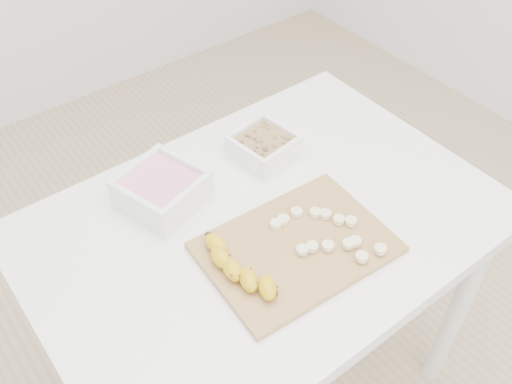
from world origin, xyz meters
TOP-DOWN VIEW (x-y plane):
  - table at (0.00, 0.00)m, footprint 1.00×0.70m
  - bowl_yogurt at (-0.14, 0.18)m, footprint 0.20×0.20m
  - bowl_granola at (0.13, 0.16)m, footprint 0.15×0.15m
  - cutting_board at (-0.00, -0.11)m, footprint 0.39×0.29m
  - banana at (-0.13, -0.09)m, footprint 0.07×0.20m
  - banana_slices at (0.07, -0.12)m, footprint 0.16×0.21m

SIDE VIEW (x-z plane):
  - table at x=0.00m, z-range 0.28..1.03m
  - cutting_board at x=0.00m, z-range 0.75..0.76m
  - banana_slices at x=0.07m, z-range 0.77..0.78m
  - banana at x=-0.13m, z-range 0.77..0.80m
  - bowl_granola at x=0.13m, z-range 0.75..0.81m
  - bowl_yogurt at x=-0.14m, z-range 0.75..0.83m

